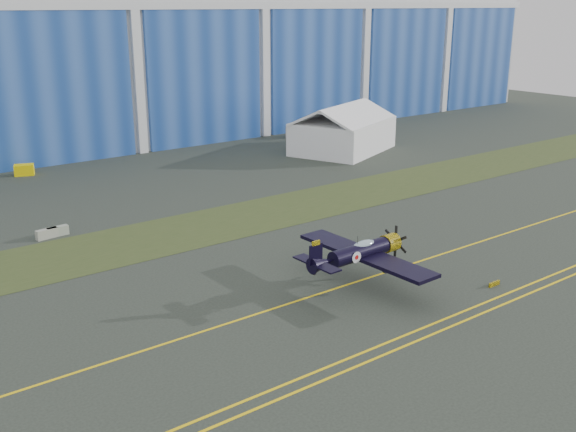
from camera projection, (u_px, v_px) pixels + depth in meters
ground at (164, 307)px, 48.24m from camera, size 260.00×260.00×0.00m
grass_median at (90, 252)px, 58.86m from camera, size 260.00×10.00×0.02m
taxiway_centreline at (199, 333)px, 44.44m from camera, size 200.00×0.20×0.02m
edge_line_near at (286, 396)px, 37.23m from camera, size 80.00×0.20×0.02m
edge_line_far at (275, 388)px, 37.99m from camera, size 80.00×0.20×0.02m
guard_board_right at (494, 284)px, 51.78m from camera, size 1.20×0.15×0.35m
warbird at (360, 252)px, 50.86m from camera, size 10.83×12.94×3.76m
tent at (343, 128)px, 98.35m from camera, size 17.99×15.78×6.96m
tug at (24, 170)px, 85.21m from camera, size 2.71×2.19×1.37m
gse_box at (295, 131)px, 109.77m from camera, size 3.31×2.42×1.78m
barrier_a at (47, 234)px, 62.22m from camera, size 2.06×0.83×0.90m
barrier_b at (58, 231)px, 62.92m from camera, size 2.03×0.71×0.90m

